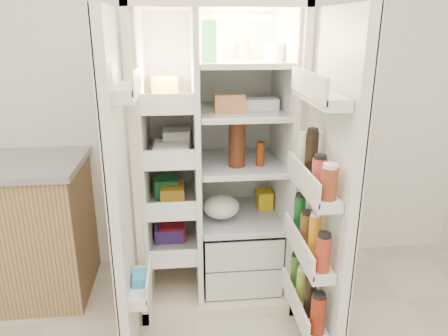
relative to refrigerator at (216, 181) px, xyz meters
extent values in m
cube|color=white|center=(-0.16, 0.35, 0.61)|extent=(4.00, 0.02, 2.70)
cube|color=beige|center=(-0.02, 0.28, 0.16)|extent=(0.92, 0.04, 1.80)
cube|color=beige|center=(-0.46, -0.05, 0.16)|extent=(0.04, 0.70, 1.80)
cube|color=beige|center=(0.42, -0.05, 0.16)|extent=(0.04, 0.70, 1.80)
cube|color=beige|center=(-0.02, -0.05, 1.04)|extent=(0.92, 0.70, 0.04)
cube|color=beige|center=(-0.02, -0.05, -0.70)|extent=(0.92, 0.70, 0.08)
cube|color=silver|center=(-0.02, 0.25, 0.18)|extent=(0.84, 0.02, 1.68)
cube|color=silver|center=(-0.43, -0.05, 0.18)|extent=(0.02, 0.62, 1.68)
cube|color=silver|center=(0.39, -0.05, 0.18)|extent=(0.02, 0.62, 1.68)
cube|color=silver|center=(-0.13, -0.05, 0.18)|extent=(0.03, 0.62, 1.68)
cube|color=silver|center=(0.14, -0.07, -0.56)|extent=(0.47, 0.52, 0.19)
cube|color=silver|center=(0.14, -0.07, -0.36)|extent=(0.47, 0.52, 0.19)
cube|color=#FFD18C|center=(0.14, 0.00, 0.98)|extent=(0.30, 0.30, 0.02)
cube|color=white|center=(-0.28, -0.05, -0.39)|extent=(0.28, 0.58, 0.02)
cube|color=white|center=(-0.28, -0.05, -0.09)|extent=(0.28, 0.58, 0.02)
cube|color=white|center=(-0.28, -0.05, 0.21)|extent=(0.28, 0.58, 0.02)
cube|color=white|center=(-0.28, -0.05, 0.51)|extent=(0.28, 0.58, 0.02)
cube|color=silver|center=(0.14, -0.05, -0.22)|extent=(0.49, 0.58, 0.01)
cube|color=silver|center=(0.14, -0.05, 0.14)|extent=(0.49, 0.58, 0.01)
cube|color=silver|center=(0.14, -0.05, 0.46)|extent=(0.49, 0.58, 0.02)
cube|color=silver|center=(0.14, -0.05, 0.74)|extent=(0.49, 0.58, 0.02)
cube|color=red|center=(-0.28, -0.05, -0.33)|extent=(0.16, 0.20, 0.10)
cube|color=#227D43|center=(-0.28, -0.05, -0.02)|extent=(0.14, 0.18, 0.12)
cube|color=white|center=(-0.28, -0.05, 0.25)|extent=(0.20, 0.22, 0.07)
cube|color=gold|center=(-0.28, -0.05, 0.59)|extent=(0.15, 0.16, 0.14)
cube|color=#5B36A3|center=(-0.28, -0.05, -0.34)|extent=(0.18, 0.20, 0.09)
cube|color=#BF8821|center=(-0.28, -0.05, -0.03)|extent=(0.14, 0.18, 0.10)
cube|color=white|center=(-0.28, -0.05, 0.28)|extent=(0.16, 0.16, 0.12)
sphere|color=orange|center=(0.01, -0.15, -0.62)|extent=(0.07, 0.07, 0.07)
sphere|color=orange|center=(0.10, -0.11, -0.62)|extent=(0.07, 0.07, 0.07)
sphere|color=orange|center=(0.20, -0.15, -0.62)|extent=(0.07, 0.07, 0.07)
sphere|color=orange|center=(0.06, -0.01, -0.62)|extent=(0.07, 0.07, 0.07)
sphere|color=orange|center=(0.16, -0.03, -0.62)|extent=(0.07, 0.07, 0.07)
ellipsoid|color=#3A6E24|center=(0.14, -0.05, -0.34)|extent=(0.26, 0.24, 0.11)
cylinder|color=#4D2210|center=(0.11, -0.15, 0.29)|extent=(0.10, 0.10, 0.30)
cylinder|color=maroon|center=(0.25, -0.15, 0.21)|extent=(0.05, 0.05, 0.14)
cube|color=#2A9B56|center=(-0.05, -0.13, 0.85)|extent=(0.07, 0.07, 0.22)
cylinder|color=white|center=(0.32, -0.08, 0.79)|extent=(0.10, 0.10, 0.10)
cylinder|color=#A15625|center=(0.16, 0.01, 0.79)|extent=(0.08, 0.08, 0.10)
cube|color=white|center=(0.23, -0.06, 0.50)|extent=(0.26, 0.11, 0.07)
cube|color=#B27747|center=(0.06, -0.14, 0.51)|extent=(0.17, 0.09, 0.10)
ellipsoid|color=silver|center=(0.02, -0.14, -0.15)|extent=(0.22, 0.20, 0.14)
cube|color=yellow|center=(0.32, 0.05, -0.16)|extent=(0.10, 0.11, 0.11)
cube|color=silver|center=(-0.52, -0.60, 0.16)|extent=(0.05, 0.40, 1.72)
cube|color=beige|center=(-0.54, -0.60, 0.16)|extent=(0.01, 0.40, 1.72)
cube|color=silver|center=(-0.45, -0.60, -0.34)|extent=(0.09, 0.32, 0.06)
cube|color=silver|center=(-0.45, -0.60, 0.66)|extent=(0.09, 0.32, 0.06)
cube|color=#338CCC|center=(-0.45, -0.60, -0.31)|extent=(0.07, 0.12, 0.10)
cube|color=silver|center=(0.48, -0.69, 0.16)|extent=(0.05, 0.58, 1.72)
cube|color=beige|center=(0.51, -0.69, 0.16)|extent=(0.01, 0.58, 1.72)
cube|color=silver|center=(0.40, -0.69, -0.48)|extent=(0.11, 0.50, 0.05)
cube|color=silver|center=(0.40, -0.69, -0.14)|extent=(0.11, 0.50, 0.05)
cube|color=silver|center=(0.40, -0.69, 0.21)|extent=(0.11, 0.50, 0.05)
cube|color=silver|center=(0.40, -0.69, 0.64)|extent=(0.11, 0.50, 0.05)
cylinder|color=maroon|center=(0.40, -0.89, -0.36)|extent=(0.07, 0.07, 0.20)
cylinder|color=black|center=(0.40, -0.76, -0.35)|extent=(0.06, 0.06, 0.22)
cylinder|color=#A0AA38|center=(0.40, -0.63, -0.37)|extent=(0.06, 0.06, 0.18)
cylinder|color=#397125|center=(0.40, -0.50, -0.36)|extent=(0.06, 0.06, 0.19)
cylinder|color=#9C2C1A|center=(0.40, -0.89, -0.03)|extent=(0.07, 0.07, 0.17)
cylinder|color=orange|center=(0.40, -0.76, -0.01)|extent=(0.06, 0.06, 0.21)
cylinder|color=brown|center=(0.40, -0.63, -0.04)|extent=(0.07, 0.07, 0.16)
cylinder|color=#135420|center=(0.40, -0.50, -0.02)|extent=(0.06, 0.06, 0.20)
cylinder|color=maroon|center=(0.40, -0.89, 0.30)|extent=(0.07, 0.07, 0.14)
cylinder|color=#B8412F|center=(0.40, -0.76, 0.30)|extent=(0.07, 0.07, 0.14)
cylinder|color=black|center=(0.40, -0.63, 0.35)|extent=(0.06, 0.06, 0.23)
cylinder|color=beige|center=(0.40, -0.50, 0.32)|extent=(0.06, 0.06, 0.18)
camera|label=1|loc=(-0.22, -2.51, 0.93)|focal=34.00mm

